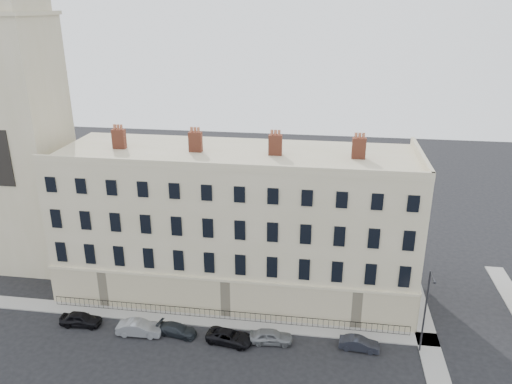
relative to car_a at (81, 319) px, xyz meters
The scene contains 13 objects.
ground 19.64m from the car_a, ahead, with size 160.00×160.00×0.00m, color black.
terrace 17.79m from the car_a, 34.80° to the left, with size 36.22×12.22×17.00m.
church_tower 23.77m from the car_a, 132.74° to the left, with size 8.00×8.13×44.00m.
pavement_terrace 9.78m from the car_a, 14.31° to the left, with size 48.00×2.00×0.12m, color gray.
pavement_east_return 32.91m from the car_a, ahead, with size 2.00×24.00×0.12m, color gray.
railings 13.75m from the car_a, 11.80° to the left, with size 35.00×0.04×0.96m.
car_a is the anchor object (origin of this frame).
car_b 6.10m from the car_a, ahead, with size 1.46×4.18×1.38m, color gray.
car_c 9.55m from the car_a, ahead, with size 1.52×3.75×1.09m, color black.
car_d 14.61m from the car_a, ahead, with size 1.97×4.27×1.19m, color black.
car_e 18.31m from the car_a, ahead, with size 1.57×3.90×1.33m, color slate.
car_f 26.19m from the car_a, ahead, with size 1.24×3.56×1.17m, color black.
streetlamp 31.75m from the car_a, ahead, with size 0.21×1.76×8.12m.
Camera 1 is at (2.97, -34.77, 28.92)m, focal length 35.00 mm.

